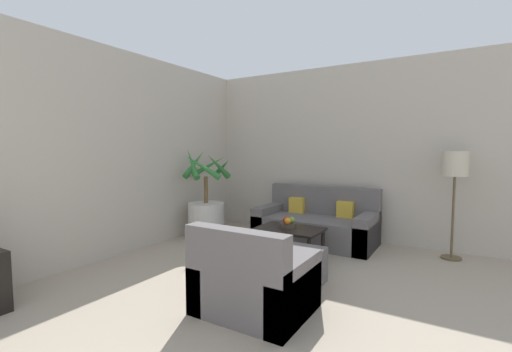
% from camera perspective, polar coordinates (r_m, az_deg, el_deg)
% --- Properties ---
extents(wall_back, '(8.32, 0.06, 2.70)m').
position_cam_1_polar(wall_back, '(5.34, 25.96, 3.51)').
color(wall_back, '#BCB2A3').
rests_on(wall_back, ground_plane).
extents(wall_left, '(0.06, 8.28, 2.70)m').
position_cam_1_polar(wall_left, '(4.35, -32.14, 3.17)').
color(wall_left, '#BCB2A3').
rests_on(wall_left, ground_plane).
extents(potted_palm, '(0.82, 0.82, 1.43)m').
position_cam_1_polar(potted_palm, '(5.45, -8.29, -5.81)').
color(potted_palm, beige).
rests_on(potted_palm, ground_plane).
extents(sofa_loveseat, '(1.74, 0.84, 0.82)m').
position_cam_1_polar(sofa_loveseat, '(5.27, 9.97, -7.99)').
color(sofa_loveseat, '#605B5B').
rests_on(sofa_loveseat, ground_plane).
extents(floor_lamp, '(0.31, 0.31, 1.38)m').
position_cam_1_polar(floor_lamp, '(4.96, 30.25, 0.93)').
color(floor_lamp, brown).
rests_on(floor_lamp, ground_plane).
extents(coffee_table, '(0.81, 0.55, 0.40)m').
position_cam_1_polar(coffee_table, '(4.44, 5.66, -9.33)').
color(coffee_table, black).
rests_on(coffee_table, ground_plane).
extents(fruit_bowl, '(0.22, 0.22, 0.05)m').
position_cam_1_polar(fruit_bowl, '(4.47, 5.34, -8.16)').
color(fruit_bowl, '#42382D').
rests_on(fruit_bowl, coffee_table).
extents(apple_red, '(0.07, 0.07, 0.07)m').
position_cam_1_polar(apple_red, '(4.50, 4.94, -7.29)').
color(apple_red, red).
rests_on(apple_red, fruit_bowl).
extents(apple_green, '(0.08, 0.08, 0.08)m').
position_cam_1_polar(apple_green, '(4.49, 6.01, -7.29)').
color(apple_green, olive).
rests_on(apple_green, fruit_bowl).
extents(orange_fruit, '(0.08, 0.08, 0.08)m').
position_cam_1_polar(orange_fruit, '(4.40, 5.31, -7.47)').
color(orange_fruit, orange).
rests_on(orange_fruit, fruit_bowl).
extents(armchair, '(0.91, 0.76, 0.77)m').
position_cam_1_polar(armchair, '(3.07, -0.42, -17.23)').
color(armchair, '#605B5B').
rests_on(armchair, ground_plane).
extents(ottoman, '(0.67, 0.49, 0.37)m').
position_cam_1_polar(ottoman, '(3.72, 5.57, -14.57)').
color(ottoman, '#605B5B').
rests_on(ottoman, ground_plane).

